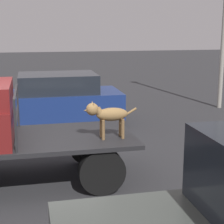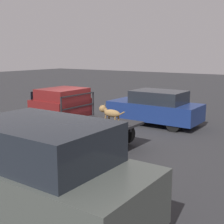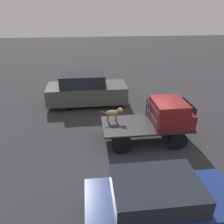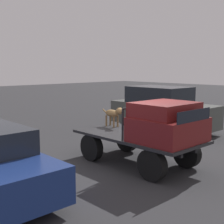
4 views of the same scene
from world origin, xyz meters
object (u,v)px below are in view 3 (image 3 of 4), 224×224
object	(u,v)px
flatbed_truck	(146,129)
parked_pickup_far	(86,90)
parked_sedan	(160,203)
dog	(114,113)

from	to	relation	value
flatbed_truck	parked_pickup_far	bearing A→B (deg)	120.00
parked_sedan	flatbed_truck	bearing A→B (deg)	87.39
parked_pickup_far	flatbed_truck	bearing A→B (deg)	-66.39
parked_pickup_far	parked_sedan	bearing A→B (deg)	-84.05
dog	parked_pickup_far	distance (m)	4.39
parked_sedan	parked_pickup_far	xyz separation A→B (m)	(-1.92, 8.78, 0.19)
dog	parked_pickup_far	size ratio (longest dim) A/B	0.21
flatbed_truck	parked_sedan	bearing A→B (deg)	-99.37
parked_sedan	dog	bearing A→B (deg)	105.22
flatbed_truck	parked_pickup_far	xyz separation A→B (m)	(-2.62, 4.54, 0.35)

